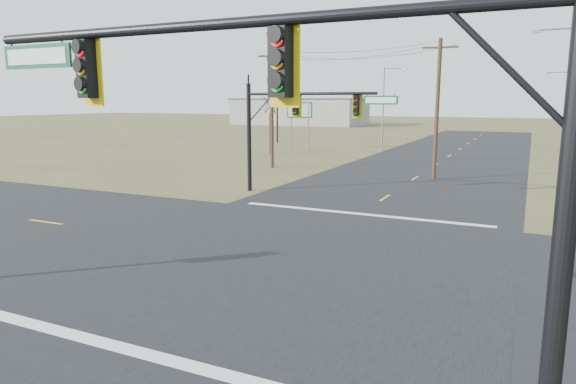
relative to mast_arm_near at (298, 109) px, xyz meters
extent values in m
plane|color=brown|center=(-3.79, 8.07, -5.16)|extent=(320.00, 320.00, 0.00)
cube|color=black|center=(-3.79, 8.07, -5.15)|extent=(160.00, 14.00, 0.02)
cube|color=black|center=(-3.79, 8.07, -5.15)|extent=(14.00, 160.00, 0.02)
cube|color=silver|center=(-3.79, 0.57, -5.13)|extent=(12.00, 0.40, 0.01)
cube|color=silver|center=(-3.79, 15.57, -5.13)|extent=(12.00, 0.40, 0.01)
cylinder|color=black|center=(3.71, 0.00, -1.62)|extent=(0.28, 0.28, 7.09)
cylinder|color=black|center=(-1.35, 0.00, 1.32)|extent=(10.12, 0.18, 0.18)
cube|color=#0B4D30|center=(-5.59, 0.00, 0.97)|extent=(1.80, 0.05, 0.45)
cylinder|color=black|center=(-11.70, 19.00, -2.03)|extent=(0.25, 0.25, 6.26)
cylinder|color=black|center=(-7.89, 19.00, 0.50)|extent=(7.60, 0.16, 0.16)
cube|color=#0B4D30|center=(-3.90, 19.00, 0.15)|extent=(1.80, 0.05, 0.45)
cylinder|color=#4D3321|center=(-2.57, 28.25, -0.51)|extent=(0.27, 0.27, 9.30)
cube|color=#4D3321|center=(-2.57, 28.25, 3.54)|extent=(2.27, 0.37, 0.12)
cylinder|color=#4D3321|center=(-15.34, 29.05, -0.53)|extent=(0.27, 0.27, 9.27)
cube|color=#4D3321|center=(-15.34, 29.05, 3.51)|extent=(2.27, 0.36, 0.12)
cylinder|color=gray|center=(-20.77, 44.30, -2.61)|extent=(0.14, 0.14, 5.11)
cylinder|color=gray|center=(-18.72, 44.30, -2.61)|extent=(0.14, 0.14, 5.11)
cube|color=#0B4D30|center=(-19.75, 44.30, -0.90)|extent=(2.56, 1.09, 1.70)
cylinder|color=gray|center=(5.46, 30.88, -0.17)|extent=(0.20, 0.20, 9.99)
cylinder|color=gray|center=(4.26, 30.88, 4.62)|extent=(2.40, 0.12, 0.12)
cube|color=gray|center=(3.06, 30.88, 4.52)|extent=(0.57, 0.31, 0.18)
cylinder|color=gray|center=(6.42, 58.49, -0.87)|extent=(0.17, 0.17, 8.59)
cylinder|color=gray|center=(5.39, 58.49, 3.22)|extent=(2.06, 0.10, 0.10)
cube|color=gray|center=(4.36, 58.49, 3.12)|extent=(0.49, 0.27, 0.15)
cylinder|color=gray|center=(-10.89, 45.62, -0.80)|extent=(0.17, 0.17, 8.72)
cylinder|color=gray|center=(-9.84, 45.62, 3.36)|extent=(2.09, 0.10, 0.10)
cube|color=gray|center=(-8.80, 45.62, 3.26)|extent=(0.52, 0.35, 0.16)
cylinder|color=black|center=(-20.44, 38.62, -3.12)|extent=(0.20, 0.20, 4.09)
cylinder|color=black|center=(-25.94, 51.20, -2.68)|extent=(0.23, 0.23, 4.97)
cube|color=gray|center=(-43.79, 98.07, -2.41)|extent=(28.00, 14.00, 5.50)
camera|label=1|loc=(3.24, -7.21, 0.13)|focal=32.00mm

